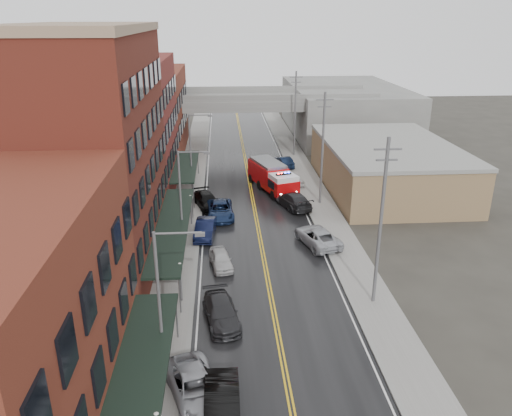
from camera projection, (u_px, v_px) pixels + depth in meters
road at (257, 223)px, 49.04m from camera, size 11.00×160.00×0.02m
sidewalk_left at (182, 225)px, 48.54m from camera, size 3.00×160.00×0.15m
sidewalk_right at (330, 221)px, 49.49m from camera, size 3.00×160.00×0.15m
curb_left at (199, 224)px, 48.64m from camera, size 0.30×160.00×0.15m
curb_right at (314, 221)px, 49.38m from camera, size 0.30×160.00×0.15m
brick_building_b at (92, 156)px, 38.41m from camera, size 9.00×20.00×18.00m
brick_building_c at (131, 128)px, 55.24m from camera, size 9.00×15.00×15.00m
brick_building_far at (152, 113)px, 72.07m from camera, size 9.00×20.00×12.00m
tan_building at (387, 167)px, 58.50m from camera, size 14.00×22.00×5.00m
right_far_block at (344, 109)px, 86.01m from camera, size 18.00×30.00×8.00m
awning_0 at (138, 385)px, 23.28m from camera, size 2.60×16.00×3.09m
awning_1 at (173, 225)px, 40.96m from camera, size 2.60×18.00×3.09m
awning_2 at (186, 166)px, 57.25m from camera, size 2.60×13.00×3.09m
globe_lamp_1 at (180, 273)px, 34.76m from camera, size 0.44×0.44×3.12m
globe_lamp_2 at (191, 203)px, 47.79m from camera, size 0.44×0.44×3.12m
street_lamp_0 at (164, 298)px, 26.27m from camera, size 2.64×0.22×9.00m
street_lamp_1 at (183, 196)px, 41.16m from camera, size 2.64×0.22×9.00m
street_lamp_2 at (193, 148)px, 56.05m from camera, size 2.64×0.22×9.00m
utility_pole_0 at (381, 221)px, 33.28m from camera, size 1.80×0.24×12.00m
utility_pole_1 at (323, 147)px, 51.90m from camera, size 1.80×0.24×12.00m
utility_pole_2 at (295, 113)px, 70.51m from camera, size 1.80×0.24×12.00m
overpass at (242, 107)px, 76.67m from camera, size 40.00×10.00×7.50m
fire_truck at (273, 176)px, 57.72m from camera, size 5.53×9.19×3.20m
parked_car_left_1 at (222, 406)px, 24.96m from camera, size 1.77×5.06×1.67m
parked_car_left_2 at (195, 387)px, 26.36m from camera, size 4.11×5.91×1.50m
parked_car_left_3 at (221, 312)px, 33.04m from camera, size 2.88×5.32×1.47m
parked_car_left_4 at (221, 259)px, 40.37m from camera, size 2.23×4.17×1.35m
parked_car_left_5 at (205, 229)px, 45.82m from camera, size 2.10×4.94×1.58m
parked_car_left_6 at (220, 210)px, 50.31m from camera, size 2.88×5.72×1.55m
parked_car_left_7 at (207, 201)px, 52.91m from camera, size 3.55×5.62×1.52m
parked_car_right_0 at (317, 236)px, 44.27m from camera, size 4.06×6.11×1.56m
parked_car_right_1 at (293, 200)px, 52.92m from camera, size 3.99×6.15×1.66m
parked_car_right_2 at (291, 179)px, 60.08m from camera, size 3.03×4.71×1.49m
parked_car_right_3 at (284, 162)px, 67.07m from camera, size 2.49×4.69×1.47m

